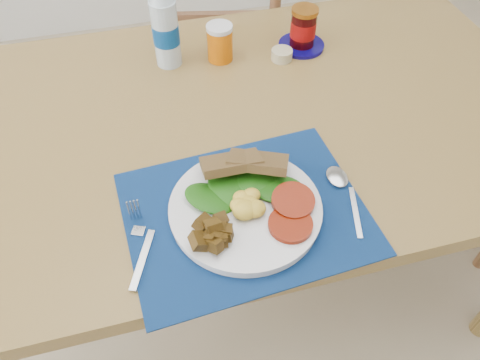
# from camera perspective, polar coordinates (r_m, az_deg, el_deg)

# --- Properties ---
(ground) EXTENTS (4.00, 4.00, 0.00)m
(ground) POSITION_cam_1_polar(r_m,az_deg,el_deg) (1.62, 4.28, -16.97)
(ground) COLOR tan
(ground) RESTS_ON ground
(table) EXTENTS (1.40, 0.90, 0.75)m
(table) POSITION_cam_1_polar(r_m,az_deg,el_deg) (1.18, 3.15, 5.47)
(table) COLOR brown
(table) RESTS_ON ground
(chair_far) EXTENTS (0.49, 0.47, 1.10)m
(chair_far) POSITION_cam_1_polar(r_m,az_deg,el_deg) (1.73, -2.40, 16.78)
(chair_far) COLOR brown
(chair_far) RESTS_ON ground
(placemat) EXTENTS (0.48, 0.39, 0.00)m
(placemat) POSITION_cam_1_polar(r_m,az_deg,el_deg) (0.91, 0.65, -4.01)
(placemat) COLOR black
(placemat) RESTS_ON table
(breakfast_plate) EXTENTS (0.29, 0.29, 0.07)m
(breakfast_plate) POSITION_cam_1_polar(r_m,az_deg,el_deg) (0.89, 0.37, -3.42)
(breakfast_plate) COLOR silver
(breakfast_plate) RESTS_ON placemat
(fork) EXTENTS (0.06, 0.18, 0.00)m
(fork) POSITION_cam_1_polar(r_m,az_deg,el_deg) (0.88, -12.11, -7.28)
(fork) COLOR #B2B5BA
(fork) RESTS_ON placemat
(spoon) EXTENTS (0.05, 0.18, 0.01)m
(spoon) POSITION_cam_1_polar(r_m,az_deg,el_deg) (0.96, 12.37, -0.92)
(spoon) COLOR #B2B5BA
(spoon) RESTS_ON placemat
(water_bottle) EXTENTS (0.07, 0.07, 0.23)m
(water_bottle) POSITION_cam_1_polar(r_m,az_deg,el_deg) (1.24, -9.10, 17.80)
(water_bottle) COLOR #ADBFCC
(water_bottle) RESTS_ON table
(juice_glass) EXTENTS (0.07, 0.07, 0.09)m
(juice_glass) POSITION_cam_1_polar(r_m,az_deg,el_deg) (1.27, -2.46, 16.28)
(juice_glass) COLOR #C95C05
(juice_glass) RESTS_ON table
(ramekin) EXTENTS (0.06, 0.06, 0.03)m
(ramekin) POSITION_cam_1_polar(r_m,az_deg,el_deg) (1.29, 5.11, 14.97)
(ramekin) COLOR tan
(ramekin) RESTS_ON table
(jam_on_saucer) EXTENTS (0.13, 0.13, 0.11)m
(jam_on_saucer) POSITION_cam_1_polar(r_m,az_deg,el_deg) (1.32, 7.68, 17.61)
(jam_on_saucer) COLOR #090550
(jam_on_saucer) RESTS_ON table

